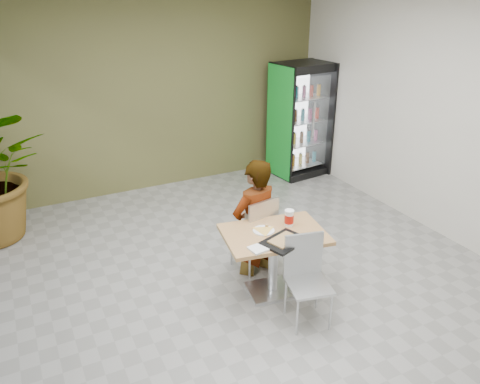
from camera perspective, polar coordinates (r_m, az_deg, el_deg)
name	(u,v)px	position (r m, az deg, el deg)	size (l,w,h in m)	color
ground	(252,298)	(5.24, 1.46, -12.83)	(7.00, 7.00, 0.00)	gray
room_envelope	(254,161)	(4.47, 1.67, 3.83)	(6.00, 7.00, 3.20)	silver
dining_table	(274,250)	(5.06, 4.12, -7.06)	(1.17, 0.91, 0.75)	#A98548
chair_far	(258,229)	(5.42, 2.20, -4.53)	(0.49, 0.49, 0.95)	silver
chair_near	(306,272)	(4.75, 8.03, -9.59)	(0.49, 0.49, 0.91)	silver
seated_woman	(255,228)	(5.45, 1.79, -4.44)	(0.62, 0.40, 1.69)	black
pizza_plate	(264,230)	(4.96, 2.91, -4.61)	(0.33, 0.31, 0.03)	white
soda_cup	(289,218)	(5.07, 6.01, -3.18)	(0.10, 0.10, 0.18)	white
napkin_stack	(258,249)	(4.63, 2.21, -6.94)	(0.16, 0.16, 0.02)	white
cafeteria_tray	(284,242)	(4.77, 5.42, -6.04)	(0.44, 0.32, 0.03)	black
beverage_fridge	(301,120)	(8.29, 7.42, 8.67)	(0.97, 0.78, 1.96)	black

